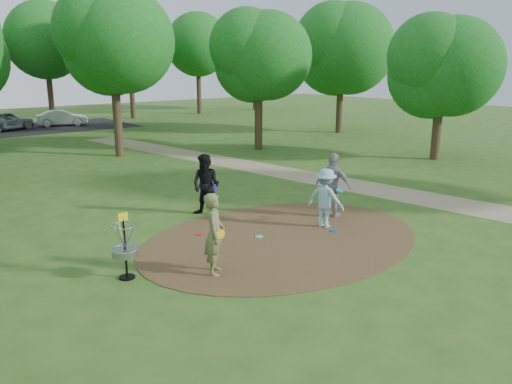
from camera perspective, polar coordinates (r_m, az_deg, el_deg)
ground at (r=13.89m, az=3.15°, el=-5.36°), size 100.00×100.00×0.00m
dirt_clearing at (r=13.88m, az=3.15°, el=-5.32°), size 8.40×8.40×0.02m
footpath at (r=19.81m, az=13.22°, el=0.34°), size 7.55×39.89×0.01m
parking_lot at (r=41.35m, az=-23.94°, el=6.67°), size 14.00×8.00×0.01m
player_observer_with_disc at (r=11.37m, az=-4.78°, el=-4.80°), size 0.79×0.83×1.92m
player_throwing_with_disc at (r=14.76m, az=7.93°, el=-0.69°), size 1.20×1.29×1.76m
player_walking_with_disc at (r=15.77m, az=-5.72°, el=0.76°), size 1.09×1.19×1.98m
player_waiting_with_disc at (r=15.74m, az=8.81°, el=0.74°), size 0.78×1.28×2.04m
disc_ground_cyan at (r=13.95m, az=0.36°, el=-5.11°), size 0.22×0.22×0.02m
disc_ground_blue at (r=14.58m, az=8.91°, el=-4.42°), size 0.22×0.22×0.02m
disc_ground_red at (r=14.22m, az=-6.47°, el=-4.82°), size 0.22×0.22×0.02m
car_left at (r=40.66m, az=-26.84°, el=7.26°), size 4.53×3.18×1.43m
car_right at (r=42.16m, az=-21.28°, el=7.89°), size 3.97×2.31×1.24m
disc_golf_basket at (r=11.49m, az=-14.78°, el=-5.49°), size 0.63×0.63×1.54m
tree_ring at (r=23.29m, az=-7.53°, el=15.93°), size 37.30×45.90×9.80m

